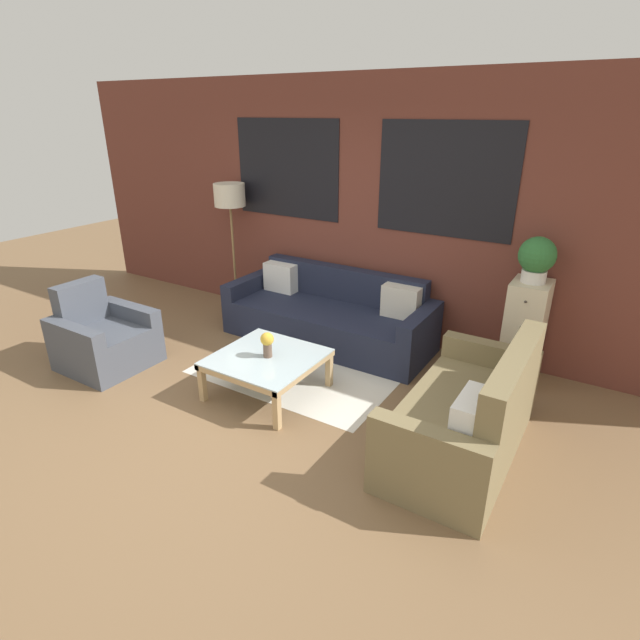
% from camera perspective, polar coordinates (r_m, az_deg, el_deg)
% --- Properties ---
extents(ground_plane, '(16.00, 16.00, 0.00)m').
position_cam_1_polar(ground_plane, '(4.34, -11.54, -11.76)').
color(ground_plane, brown).
extents(wall_back_brick, '(8.40, 0.09, 2.80)m').
position_cam_1_polar(wall_back_brick, '(5.67, 4.57, 12.40)').
color(wall_back_brick, brown).
rests_on(wall_back_brick, ground_plane).
extents(rug, '(1.96, 1.44, 0.00)m').
position_cam_1_polar(rug, '(5.13, -2.01, -5.41)').
color(rug, silver).
rests_on(rug, ground_plane).
extents(couch_dark, '(2.35, 0.88, 0.78)m').
position_cam_1_polar(couch_dark, '(5.62, 1.11, 0.33)').
color(couch_dark, '#1E2338').
rests_on(couch_dark, ground_plane).
extents(settee_vintage, '(0.80, 1.60, 0.92)m').
position_cam_1_polar(settee_vintage, '(3.95, 16.50, -10.77)').
color(settee_vintage, olive).
rests_on(settee_vintage, ground_plane).
extents(armchair_corner, '(0.80, 0.80, 0.84)m').
position_cam_1_polar(armchair_corner, '(5.53, -23.46, -2.06)').
color(armchair_corner, '#474C56').
rests_on(armchair_corner, ground_plane).
extents(coffee_table, '(0.90, 0.90, 0.38)m').
position_cam_1_polar(coffee_table, '(4.57, -6.11, -4.73)').
color(coffee_table, silver).
rests_on(coffee_table, ground_plane).
extents(floor_lamp, '(0.38, 0.38, 1.62)m').
position_cam_1_polar(floor_lamp, '(6.36, -10.25, 13.23)').
color(floor_lamp, olive).
rests_on(floor_lamp, ground_plane).
extents(drawer_cabinet, '(0.34, 0.43, 0.99)m').
position_cam_1_polar(drawer_cabinet, '(5.09, 22.27, -1.27)').
color(drawer_cabinet, beige).
rests_on(drawer_cabinet, ground_plane).
extents(potted_plant, '(0.33, 0.33, 0.42)m').
position_cam_1_polar(potted_plant, '(4.86, 23.54, 6.54)').
color(potted_plant, silver).
rests_on(potted_plant, drawer_cabinet).
extents(flower_vase, '(0.12, 0.12, 0.23)m').
position_cam_1_polar(flower_vase, '(4.47, -6.05, -2.59)').
color(flower_vase, brown).
rests_on(flower_vase, coffee_table).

